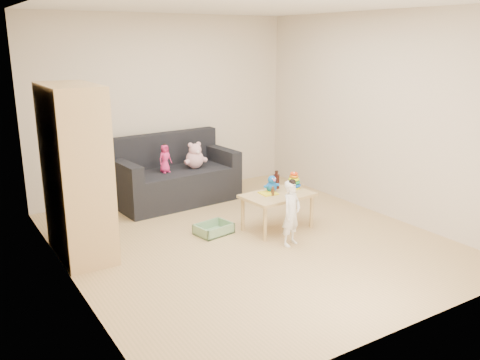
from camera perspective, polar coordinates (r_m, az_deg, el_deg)
room at (r=5.58m, az=0.93°, el=5.78°), size 4.50×4.50×4.50m
wardrobe at (r=5.54m, az=-17.94°, el=0.81°), size 0.51×1.01×1.82m
sofa at (r=7.26m, az=-7.17°, el=-0.63°), size 1.76×0.98×0.48m
play_table at (r=6.20m, az=4.22°, el=-3.54°), size 0.89×0.60×0.44m
storage_bin at (r=6.09m, az=-2.98°, el=-5.49°), size 0.46×0.38×0.12m
toddler at (r=5.70m, az=5.79°, el=-3.83°), size 0.31×0.26×0.73m
pink_bear at (r=7.21m, az=-5.11°, el=2.57°), size 0.28×0.24×0.31m
doll at (r=7.01m, az=-8.41°, el=2.36°), size 0.21×0.17×0.38m
ring_stacker at (r=6.38m, az=6.06°, el=-0.19°), size 0.18×0.18×0.21m
brown_bottle at (r=6.35m, az=4.11°, el=-0.10°), size 0.08×0.08×0.23m
blue_plush at (r=6.19m, az=3.56°, el=-0.39°), size 0.20×0.18×0.21m
wooden_figure at (r=6.05m, az=3.71°, el=-1.23°), size 0.05×0.05×0.12m
yellow_book at (r=6.14m, az=3.19°, el=-1.49°), size 0.21×0.21×0.01m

